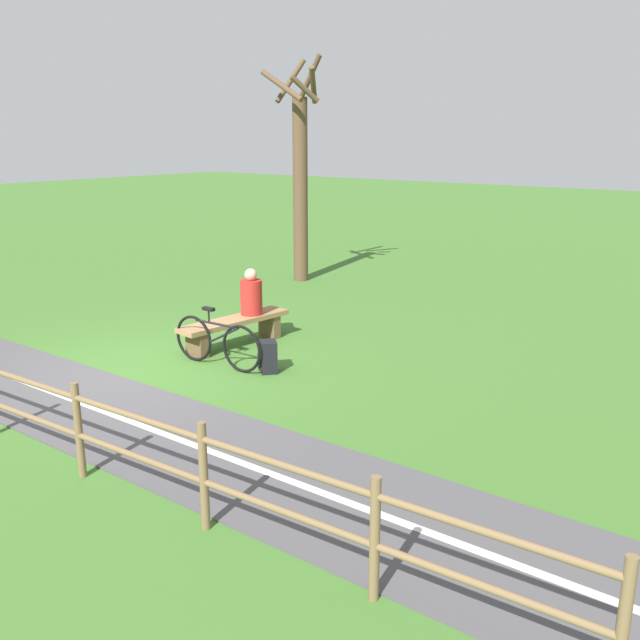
{
  "coord_description": "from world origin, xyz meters",
  "views": [
    {
      "loc": [
        5.97,
        8.13,
        3.41
      ],
      "look_at": [
        -1.4,
        2.45,
        0.9
      ],
      "focal_mm": 38.73,
      "sensor_mm": 36.0,
      "label": 1
    }
  ],
  "objects": [
    {
      "name": "tree_far_left",
      "position": [
        -6.68,
        -2.21,
        2.43
      ],
      "size": [
        1.19,
        1.22,
        5.15
      ],
      "color": "brown",
      "rests_on": "ground_plane"
    },
    {
      "name": "bench",
      "position": [
        -1.85,
        0.31,
        0.34
      ],
      "size": [
        2.09,
        0.67,
        0.47
      ],
      "rotation": [
        0.0,
        0.0,
        -0.11
      ],
      "color": "#937047",
      "rests_on": "ground_plane"
    },
    {
      "name": "ground_plane",
      "position": [
        0.0,
        0.0,
        0.0
      ],
      "size": [
        80.0,
        80.0,
        0.0
      ],
      "primitive_type": "plane",
      "color": "#3D6B28"
    },
    {
      "name": "fence_roadside",
      "position": [
        2.37,
        2.26,
        0.61
      ],
      "size": [
        0.69,
        10.4,
        1.02
      ],
      "rotation": [
        0.0,
        0.0,
        1.63
      ],
      "color": "brown",
      "rests_on": "ground_plane"
    },
    {
      "name": "bicycle",
      "position": [
        -0.94,
        0.84,
        0.38
      ],
      "size": [
        0.15,
        1.69,
        0.9
      ],
      "rotation": [
        0.0,
        0.0,
        1.63
      ],
      "color": "black",
      "rests_on": "ground_plane"
    },
    {
      "name": "backpack",
      "position": [
        -1.21,
        1.62,
        0.24
      ],
      "size": [
        0.36,
        0.36,
        0.48
      ],
      "rotation": [
        0.0,
        0.0,
        4.0
      ],
      "color": "black",
      "rests_on": "ground_plane"
    },
    {
      "name": "path_centre_line",
      "position": [
        1.16,
        4.0,
        0.02
      ],
      "size": [
        0.7,
        32.0,
        0.0
      ],
      "primitive_type": "cube",
      "rotation": [
        0.0,
        0.0,
        0.02
      ],
      "color": "silver",
      "rests_on": "paved_path"
    },
    {
      "name": "person_seated",
      "position": [
        -2.22,
        0.36,
        0.81
      ],
      "size": [
        0.41,
        0.41,
        0.78
      ],
      "rotation": [
        0.0,
        0.0,
        -0.11
      ],
      "color": "#B2231E",
      "rests_on": "bench"
    },
    {
      "name": "paved_path",
      "position": [
        1.16,
        4.0,
        0.01
      ],
      "size": [
        2.61,
        36.03,
        0.02
      ],
      "primitive_type": "cube",
      "rotation": [
        0.0,
        0.0,
        0.02
      ],
      "color": "#4C494C",
      "rests_on": "ground_plane"
    }
  ]
}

